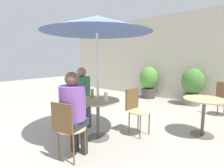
# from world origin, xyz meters

# --- Properties ---
(ground_plane) EXTENTS (20.00, 20.00, 0.00)m
(ground_plane) POSITION_xyz_m (0.00, 0.00, 0.00)
(ground_plane) COLOR #9E998E
(storefront_wall) EXTENTS (10.00, 0.06, 3.00)m
(storefront_wall) POSITION_xyz_m (0.00, 4.07, 1.50)
(storefront_wall) COLOR beige
(storefront_wall) RESTS_ON ground_plane
(cafe_table_near) EXTENTS (0.79, 0.79, 0.72)m
(cafe_table_near) POSITION_xyz_m (0.22, 0.07, 0.56)
(cafe_table_near) COLOR #514C47
(cafe_table_near) RESTS_ON ground_plane
(cafe_table_far) EXTENTS (0.75, 0.75, 0.72)m
(cafe_table_far) POSITION_xyz_m (1.68, 1.44, 0.55)
(cafe_table_far) COLOR #514C47
(cafe_table_far) RESTS_ON ground_plane
(bistro_chair_0) EXTENTS (0.46, 0.44, 0.88)m
(bistro_chair_0) POSITION_xyz_m (-0.58, 0.31, 0.54)
(bistro_chair_0) COLOR tan
(bistro_chair_0) RESTS_ON ground_plane
(bistro_chair_1) EXTENTS (0.43, 0.45, 0.88)m
(bistro_chair_1) POSITION_xyz_m (0.42, -0.74, 0.54)
(bistro_chair_1) COLOR tan
(bistro_chair_1) RESTS_ON ground_plane
(bistro_chair_2) EXTENTS (0.44, 0.42, 0.88)m
(bistro_chair_2) POSITION_xyz_m (0.64, 0.70, 0.54)
(bistro_chair_2) COLOR tan
(bistro_chair_2) RESTS_ON ground_plane
(seated_person_0) EXTENTS (0.42, 0.39, 1.28)m
(seated_person_0) POSITION_xyz_m (-0.43, 0.27, 0.76)
(seated_person_0) COLOR #42475B
(seated_person_0) RESTS_ON ground_plane
(seated_person_1) EXTENTS (0.39, 0.42, 1.28)m
(seated_person_1) POSITION_xyz_m (0.38, -0.59, 0.76)
(seated_person_1) COLOR #2D2D33
(seated_person_1) RESTS_ON ground_plane
(beer_glass_0) EXTENTS (0.07, 0.07, 0.17)m
(beer_glass_0) POSITION_xyz_m (0.45, 0.04, 0.81)
(beer_glass_0) COLOR silver
(beer_glass_0) RESTS_ON cafe_table_near
(beer_glass_1) EXTENTS (0.06, 0.06, 0.17)m
(beer_glass_1) POSITION_xyz_m (0.01, 0.14, 0.81)
(beer_glass_1) COLOR #B28433
(beer_glass_1) RESTS_ON cafe_table_near
(potted_plant_0) EXTENTS (0.67, 0.67, 1.17)m
(potted_plant_0) POSITION_xyz_m (-0.67, 3.67, 0.65)
(potted_plant_0) COLOR #47423D
(potted_plant_0) RESTS_ON ground_plane
(potted_plant_1) EXTENTS (0.69, 0.69, 1.17)m
(potted_plant_1) POSITION_xyz_m (0.86, 3.68, 0.65)
(potted_plant_1) COLOR slate
(potted_plant_1) RESTS_ON ground_plane
(umbrella) EXTENTS (1.88, 1.88, 2.18)m
(umbrella) POSITION_xyz_m (0.22, 0.07, 2.04)
(umbrella) COLOR silver
(umbrella) RESTS_ON ground_plane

